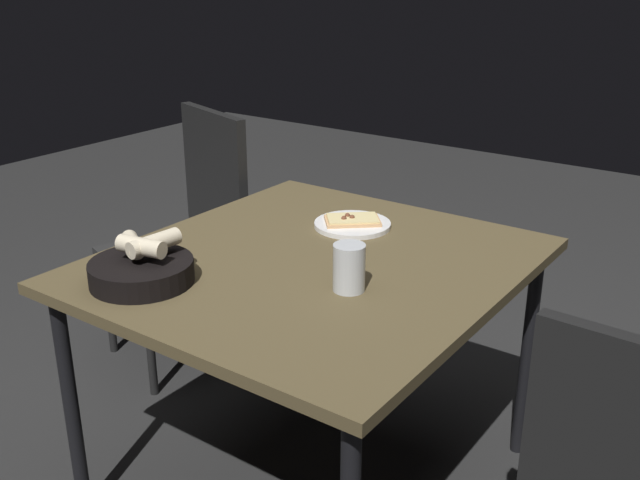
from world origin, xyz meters
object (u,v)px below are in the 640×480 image
dining_table (313,279)px  pizza_plate (352,223)px  beer_glass (349,270)px  chair_near (191,226)px  bread_basket (142,268)px

dining_table → pizza_plate: bearing=-79.1°
pizza_plate → beer_glass: beer_glass is taller
dining_table → beer_glass: beer_glass is taller
dining_table → pizza_plate: pizza_plate is taller
pizza_plate → beer_glass: size_ratio=1.96×
beer_glass → chair_near: size_ratio=0.12×
pizza_plate → beer_glass: 0.45m
bread_basket → beer_glass: size_ratio=2.19×
pizza_plate → chair_near: chair_near is taller
pizza_plate → dining_table: bearing=100.9°
chair_near → pizza_plate: bearing=173.1°
dining_table → chair_near: 0.92m
bread_basket → chair_near: bearing=-51.7°
dining_table → bread_basket: bearing=54.8°
dining_table → bread_basket: bread_basket is taller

